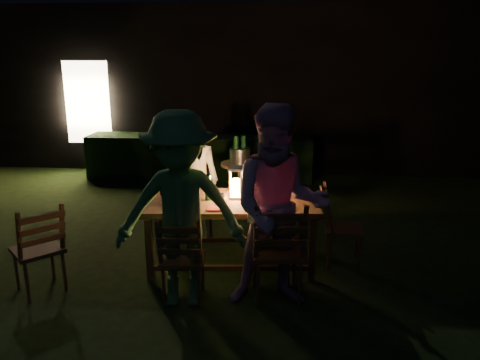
# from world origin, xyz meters

# --- Properties ---
(garden_envelope) EXTENTS (40.00, 40.00, 3.20)m
(garden_envelope) POSITION_xyz_m (-0.01, 6.15, 1.58)
(garden_envelope) COLOR black
(garden_envelope) RESTS_ON ground
(dining_table) EXTENTS (1.92, 1.09, 0.77)m
(dining_table) POSITION_xyz_m (0.53, 0.06, 0.69)
(dining_table) COLOR #482E18
(dining_table) RESTS_ON ground
(chair_near_left) EXTENTS (0.43, 0.46, 0.92)m
(chair_near_left) POSITION_xyz_m (0.16, -0.75, 0.28)
(chair_near_left) COLOR #482E18
(chair_near_left) RESTS_ON ground
(chair_near_right) EXTENTS (0.53, 0.57, 1.07)m
(chair_near_right) POSITION_xyz_m (1.06, -0.66, 0.32)
(chair_near_right) COLOR #482E18
(chair_near_right) RESTS_ON ground
(chair_far_left) EXTENTS (0.49, 0.51, 0.92)m
(chair_far_left) POSITION_xyz_m (0.01, 0.78, 0.28)
(chair_far_left) COLOR #482E18
(chair_far_left) RESTS_ON ground
(chair_far_right) EXTENTS (0.54, 0.57, 1.04)m
(chair_far_right) POSITION_xyz_m (1.00, 0.89, 0.31)
(chair_far_right) COLOR #482E18
(chair_far_right) RESTS_ON ground
(chair_end) EXTENTS (0.47, 0.44, 0.94)m
(chair_end) POSITION_xyz_m (1.76, 0.19, 0.29)
(chair_end) COLOR #482E18
(chair_end) RESTS_ON ground
(chair_spare) EXTENTS (0.64, 0.64, 0.97)m
(chair_spare) POSITION_xyz_m (-1.29, -0.74, 0.29)
(chair_spare) COLOR #482E18
(chair_spare) RESTS_ON ground
(person_house_side) EXTENTS (0.59, 0.42, 1.51)m
(person_house_side) POSITION_xyz_m (0.00, 0.84, 0.76)
(person_house_side) COLOR beige
(person_house_side) RESTS_ON ground
(person_opp_right) EXTENTS (0.99, 0.81, 1.90)m
(person_opp_right) POSITION_xyz_m (1.06, -0.71, 0.95)
(person_opp_right) COLOR #B97FA8
(person_opp_right) RESTS_ON ground
(person_opp_left) EXTENTS (1.25, 0.80, 1.84)m
(person_opp_left) POSITION_xyz_m (0.16, -0.80, 0.92)
(person_opp_left) COLOR #3A743D
(person_opp_left) RESTS_ON ground
(lantern) EXTENTS (0.16, 0.16, 0.35)m
(lantern) POSITION_xyz_m (0.58, 0.12, 0.92)
(lantern) COLOR white
(lantern) RESTS_ON dining_table
(plate_far_left) EXTENTS (0.25, 0.25, 0.01)m
(plate_far_left) POSITION_xyz_m (-0.04, 0.23, 0.77)
(plate_far_left) COLOR white
(plate_far_left) RESTS_ON dining_table
(plate_near_left) EXTENTS (0.25, 0.25, 0.01)m
(plate_near_left) POSITION_xyz_m (0.01, -0.21, 0.77)
(plate_near_left) COLOR white
(plate_near_left) RESTS_ON dining_table
(plate_far_right) EXTENTS (0.25, 0.25, 0.01)m
(plate_far_right) POSITION_xyz_m (0.96, 0.33, 0.77)
(plate_far_right) COLOR white
(plate_far_right) RESTS_ON dining_table
(plate_near_right) EXTENTS (0.25, 0.25, 0.01)m
(plate_near_right) POSITION_xyz_m (1.00, -0.11, 0.77)
(plate_near_right) COLOR white
(plate_near_right) RESTS_ON dining_table
(wineglass_a) EXTENTS (0.06, 0.06, 0.18)m
(wineglass_a) POSITION_xyz_m (0.20, 0.31, 0.85)
(wineglass_a) COLOR #59070F
(wineglass_a) RESTS_ON dining_table
(wineglass_b) EXTENTS (0.06, 0.06, 0.18)m
(wineglass_b) POSITION_xyz_m (-0.17, -0.13, 0.85)
(wineglass_b) COLOR #59070F
(wineglass_b) RESTS_ON dining_table
(wineglass_c) EXTENTS (0.06, 0.06, 0.18)m
(wineglass_c) POSITION_xyz_m (0.86, -0.18, 0.85)
(wineglass_c) COLOR #59070F
(wineglass_c) RESTS_ON dining_table
(wineglass_d) EXTENTS (0.06, 0.06, 0.18)m
(wineglass_d) POSITION_xyz_m (1.13, 0.30, 0.85)
(wineglass_d) COLOR #59070F
(wineglass_d) RESTS_ON dining_table
(wineglass_e) EXTENTS (0.06, 0.06, 0.18)m
(wineglass_e) POSITION_xyz_m (0.46, -0.24, 0.85)
(wineglass_e) COLOR silver
(wineglass_e) RESTS_ON dining_table
(bottle_table) EXTENTS (0.07, 0.07, 0.28)m
(bottle_table) POSITION_xyz_m (0.28, 0.04, 0.91)
(bottle_table) COLOR #0F471E
(bottle_table) RESTS_ON dining_table
(napkin_left) EXTENTS (0.18, 0.14, 0.01)m
(napkin_left) POSITION_xyz_m (0.41, -0.27, 0.77)
(napkin_left) COLOR red
(napkin_left) RESTS_ON dining_table
(napkin_right) EXTENTS (0.18, 0.14, 0.01)m
(napkin_right) POSITION_xyz_m (1.11, -0.18, 0.77)
(napkin_right) COLOR red
(napkin_right) RESTS_ON dining_table
(phone) EXTENTS (0.14, 0.07, 0.01)m
(phone) POSITION_xyz_m (-0.06, -0.30, 0.77)
(phone) COLOR black
(phone) RESTS_ON dining_table
(side_table) EXTENTS (0.56, 0.56, 0.75)m
(side_table) POSITION_xyz_m (0.45, 1.88, 0.66)
(side_table) COLOR olive
(side_table) RESTS_ON ground
(ice_bucket) EXTENTS (0.30, 0.30, 0.22)m
(ice_bucket) POSITION_xyz_m (0.45, 1.88, 0.86)
(ice_bucket) COLOR #A5A8AD
(ice_bucket) RESTS_ON side_table
(bottle_bucket_a) EXTENTS (0.07, 0.07, 0.32)m
(bottle_bucket_a) POSITION_xyz_m (0.40, 1.84, 0.91)
(bottle_bucket_a) COLOR #0F471E
(bottle_bucket_a) RESTS_ON side_table
(bottle_bucket_b) EXTENTS (0.07, 0.07, 0.32)m
(bottle_bucket_b) POSITION_xyz_m (0.50, 1.92, 0.91)
(bottle_bucket_b) COLOR #0F471E
(bottle_bucket_b) RESTS_ON side_table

